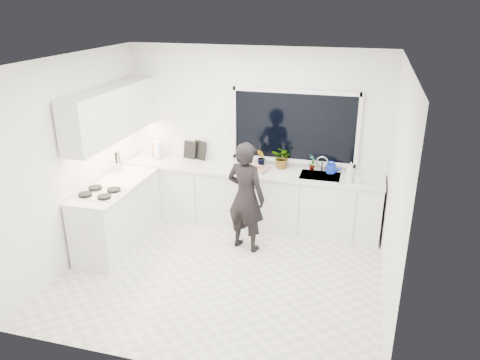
% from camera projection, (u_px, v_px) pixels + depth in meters
% --- Properties ---
extents(floor, '(4.00, 3.50, 0.02)m').
position_uv_depth(floor, '(223.00, 272.00, 6.11)').
color(floor, beige).
rests_on(floor, ground).
extents(wall_back, '(4.00, 0.02, 2.70)m').
position_uv_depth(wall_back, '(255.00, 136.00, 7.19)').
color(wall_back, white).
rests_on(wall_back, ground).
extents(wall_left, '(0.02, 3.50, 2.70)m').
position_uv_depth(wall_left, '(74.00, 161.00, 6.11)').
color(wall_left, white).
rests_on(wall_left, ground).
extents(wall_right, '(0.02, 3.50, 2.70)m').
position_uv_depth(wall_right, '(396.00, 192.00, 5.11)').
color(wall_right, white).
rests_on(wall_right, ground).
extents(ceiling, '(4.00, 3.50, 0.02)m').
position_uv_depth(ceiling, '(219.00, 59.00, 5.12)').
color(ceiling, white).
rests_on(ceiling, wall_back).
extents(window, '(1.80, 0.02, 1.00)m').
position_uv_depth(window, '(294.00, 127.00, 6.94)').
color(window, black).
rests_on(window, wall_back).
extents(base_cabinets_back, '(3.92, 0.58, 0.88)m').
position_uv_depth(base_cabinets_back, '(250.00, 198.00, 7.24)').
color(base_cabinets_back, white).
rests_on(base_cabinets_back, floor).
extents(base_cabinets_left, '(0.58, 1.60, 0.88)m').
position_uv_depth(base_cabinets_left, '(118.00, 215.00, 6.67)').
color(base_cabinets_left, white).
rests_on(base_cabinets_left, floor).
extents(countertop_back, '(3.94, 0.62, 0.04)m').
position_uv_depth(countertop_back, '(250.00, 170.00, 7.07)').
color(countertop_back, silver).
rests_on(countertop_back, base_cabinets_back).
extents(countertop_left, '(0.62, 1.60, 0.04)m').
position_uv_depth(countertop_left, '(115.00, 186.00, 6.50)').
color(countertop_left, silver).
rests_on(countertop_left, base_cabinets_left).
extents(upper_cabinets, '(0.34, 2.10, 0.70)m').
position_uv_depth(upper_cabinets, '(113.00, 112.00, 6.50)').
color(upper_cabinets, white).
rests_on(upper_cabinets, wall_left).
extents(sink, '(0.58, 0.42, 0.14)m').
position_uv_depth(sink, '(320.00, 179.00, 6.83)').
color(sink, silver).
rests_on(sink, countertop_back).
extents(faucet, '(0.03, 0.03, 0.22)m').
position_uv_depth(faucet, '(322.00, 164.00, 6.95)').
color(faucet, silver).
rests_on(faucet, countertop_back).
extents(stovetop, '(0.56, 0.48, 0.03)m').
position_uv_depth(stovetop, '(100.00, 192.00, 6.18)').
color(stovetop, black).
rests_on(stovetop, countertop_left).
extents(person, '(0.66, 0.53, 1.57)m').
position_uv_depth(person, '(246.00, 197.00, 6.42)').
color(person, black).
rests_on(person, floor).
extents(pizza_tray, '(0.53, 0.44, 0.03)m').
position_uv_depth(pizza_tray, '(253.00, 169.00, 7.03)').
color(pizza_tray, silver).
rests_on(pizza_tray, countertop_back).
extents(pizza, '(0.49, 0.39, 0.01)m').
position_uv_depth(pizza, '(253.00, 168.00, 7.02)').
color(pizza, red).
rests_on(pizza, pizza_tray).
extents(watering_can, '(0.16, 0.16, 0.13)m').
position_uv_depth(watering_can, '(331.00, 169.00, 6.90)').
color(watering_can, '#122CAB').
rests_on(watering_can, countertop_back).
extents(paper_towel_roll, '(0.13, 0.13, 0.26)m').
position_uv_depth(paper_towel_roll, '(158.00, 151.00, 7.50)').
color(paper_towel_roll, white).
rests_on(paper_towel_roll, countertop_back).
extents(knife_block, '(0.15, 0.13, 0.22)m').
position_uv_depth(knife_block, '(157.00, 151.00, 7.55)').
color(knife_block, '#997D47').
rests_on(knife_block, countertop_back).
extents(utensil_crock, '(0.15, 0.15, 0.16)m').
position_uv_depth(utensil_crock, '(119.00, 167.00, 6.91)').
color(utensil_crock, silver).
rests_on(utensil_crock, countertop_left).
extents(picture_frame_large, '(0.22, 0.07, 0.28)m').
position_uv_depth(picture_frame_large, '(190.00, 150.00, 7.50)').
color(picture_frame_large, black).
rests_on(picture_frame_large, countertop_back).
extents(picture_frame_small, '(0.24, 0.12, 0.30)m').
position_uv_depth(picture_frame_small, '(200.00, 150.00, 7.45)').
color(picture_frame_small, black).
rests_on(picture_frame_small, countertop_back).
extents(herb_plants, '(0.92, 0.35, 0.34)m').
position_uv_depth(herb_plants, '(282.00, 158.00, 7.04)').
color(herb_plants, '#26662D').
rests_on(herb_plants, countertop_back).
extents(soap_bottles, '(0.21, 0.13, 0.29)m').
position_uv_depth(soap_bottles, '(352.00, 174.00, 6.52)').
color(soap_bottles, '#D8BF66').
rests_on(soap_bottles, countertop_back).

